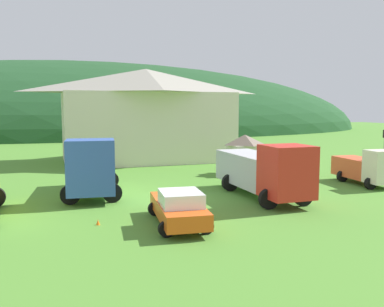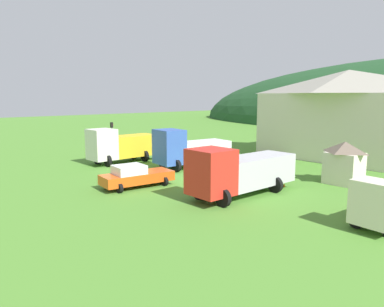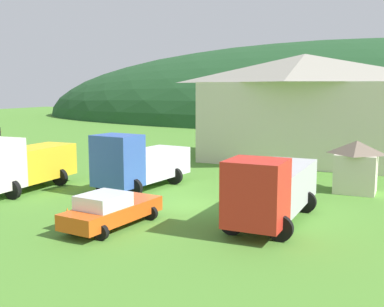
{
  "view_description": "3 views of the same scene",
  "coord_description": "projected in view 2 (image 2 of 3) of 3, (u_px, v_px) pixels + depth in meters",
  "views": [
    {
      "loc": [
        -6.7,
        -22.91,
        5.37
      ],
      "look_at": [
        2.01,
        2.84,
        2.33
      ],
      "focal_mm": 38.82,
      "sensor_mm": 36.0,
      "label": 1
    },
    {
      "loc": [
        20.86,
        -18.99,
        6.53
      ],
      "look_at": [
        -2.51,
        1.22,
        1.66
      ],
      "focal_mm": 34.36,
      "sensor_mm": 36.0,
      "label": 2
    },
    {
      "loc": [
        10.83,
        -22.56,
        6.35
      ],
      "look_at": [
        -1.21,
        3.31,
        2.35
      ],
      "focal_mm": 44.14,
      "sensor_mm": 36.0,
      "label": 3
    }
  ],
  "objects": [
    {
      "name": "play_shed_cream",
      "position": [
        344.0,
        162.0,
        27.3
      ],
      "size": [
        2.58,
        2.28,
        3.18
      ],
      "color": "beige",
      "rests_on": "ground"
    },
    {
      "name": "service_pickup_orange",
      "position": [
        135.0,
        176.0,
        26.4
      ],
      "size": [
        2.72,
        5.38,
        1.66
      ],
      "rotation": [
        0.0,
        0.0,
        -1.67
      ],
      "color": "#E15316",
      "rests_on": "ground"
    },
    {
      "name": "traffic_light_west",
      "position": [
        112.0,
        136.0,
        37.9
      ],
      "size": [
        0.2,
        0.32,
        3.84
      ],
      "color": "#4C4C51",
      "rests_on": "ground"
    },
    {
      "name": "traffic_cone_mid_row",
      "position": [
        125.0,
        177.0,
        29.92
      ],
      "size": [
        0.36,
        0.36,
        0.52
      ],
      "primitive_type": "cone",
      "color": "orange",
      "rests_on": "ground"
    },
    {
      "name": "ground_plane",
      "position": [
        201.0,
        180.0,
        28.87
      ],
      "size": [
        200.0,
        200.0,
        0.0
      ],
      "primitive_type": "plane",
      "color": "#4C842D"
    },
    {
      "name": "depot_building",
      "position": [
        346.0,
        113.0,
        38.17
      ],
      "size": [
        17.38,
        10.02,
        9.16
      ],
      "color": "beige",
      "rests_on": "ground"
    },
    {
      "name": "box_truck_blue",
      "position": [
        188.0,
        149.0,
        33.57
      ],
      "size": [
        3.85,
        7.4,
        3.6
      ],
      "rotation": [
        0.0,
        0.0,
        -1.68
      ],
      "color": "#3356AD",
      "rests_on": "ground"
    },
    {
      "name": "traffic_cone_near_pickup",
      "position": [
        284.0,
        187.0,
        26.62
      ],
      "size": [
        0.36,
        0.36,
        0.58
      ],
      "primitive_type": "cone",
      "color": "orange",
      "rests_on": "ground"
    },
    {
      "name": "heavy_rig_striped",
      "position": [
        120.0,
        145.0,
        35.93
      ],
      "size": [
        3.29,
        7.01,
        3.44
      ],
      "rotation": [
        0.0,
        0.0,
        -1.54
      ],
      "color": "silver",
      "rests_on": "ground"
    },
    {
      "name": "crane_truck_red",
      "position": [
        239.0,
        171.0,
        23.94
      ],
      "size": [
        3.23,
        8.3,
        3.36
      ],
      "rotation": [
        0.0,
        0.0,
        -1.57
      ],
      "color": "red",
      "rests_on": "ground"
    }
  ]
}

